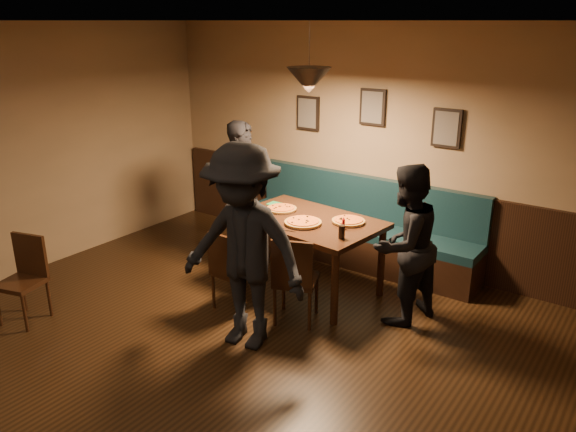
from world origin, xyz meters
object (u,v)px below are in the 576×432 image
Objects in this scene: cafe_chair_far at (20,281)px; chair_near_left at (235,269)px; chair_near_right at (296,278)px; diner_left at (245,195)px; diner_front at (243,248)px; dining_table at (307,255)px; soda_glass at (342,232)px; tabasco_bottle at (344,223)px; diner_right at (405,245)px; booth_bench at (357,223)px.

chair_near_left is at bearing -152.29° from cafe_chair_far.
chair_near_right is 2.66m from cafe_chair_far.
diner_front is (1.13, -1.38, 0.06)m from diner_left.
dining_table is 0.80m from soda_glass.
chair_near_right is 6.75× the size of soda_glass.
cafe_chair_far is (-2.01, -0.96, -0.51)m from diner_front.
chair_near_left is 6.31× the size of soda_glass.
soda_glass reaches higher than tabasco_bottle.
chair_near_right is 0.48× the size of diner_front.
chair_near_right is 0.57× the size of diner_right.
dining_table is 0.68m from chair_near_right.
tabasco_bottle is 0.15× the size of cafe_chair_far.
diner_left is 1.79m from diner_front.
diner_front reaches higher than tabasco_bottle.
dining_table is 0.88× the size of diner_left.
chair_near_left is at bearing -104.15° from booth_bench.
diner_left is at bearing 176.63° from dining_table.
diner_left is at bearing -142.22° from booth_bench.
chair_near_right is (0.22, -1.59, -0.05)m from booth_bench.
chair_near_left is (-0.37, -0.76, 0.01)m from dining_table.
diner_right is at bearing -94.89° from diner_left.
chair_near_right is at bearing -59.31° from dining_table.
diner_right is (1.11, -0.00, 0.38)m from dining_table.
soda_glass reaches higher than dining_table.
chair_near_left is 6.48× the size of tabasco_bottle.
diner_right is 0.85× the size of diner_front.
dining_table is 0.82× the size of diner_front.
diner_left is at bearing 164.52° from soda_glass.
diner_front reaches higher than cafe_chair_far.
tabasco_bottle reaches higher than chair_near_right.
booth_bench is at bearing 76.13° from chair_near_right.
soda_glass is at bearing -106.06° from diner_left.
booth_bench is at bearing 91.67° from dining_table.
cafe_chair_far is at bearing -142.04° from soda_glass.
diner_front reaches higher than booth_bench.
diner_left is at bearing 172.02° from tabasco_bottle.
diner_front is (0.51, -0.46, 0.51)m from chair_near_left.
tabasco_bottle is 3.19m from cafe_chair_far.
cafe_chair_far is at bearing -165.48° from chair_near_right.
booth_bench is at bearing -52.80° from diner_left.
soda_glass is 0.16× the size of cafe_chair_far.
diner_right is 0.66m from tabasco_bottle.
diner_front is at bearing -124.62° from chair_near_right.
cafe_chair_far is at bearing -137.48° from tabasco_bottle.
diner_left reaches higher than dining_table.
soda_glass is at bearing -63.72° from tabasco_bottle.
diner_front is (-0.14, -0.61, 0.48)m from chair_near_right.
cafe_chair_far is at bearing -121.46° from booth_bench.
diner_left is 2.54m from cafe_chair_far.
diner_right is at bearing 5.70° from dining_table.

